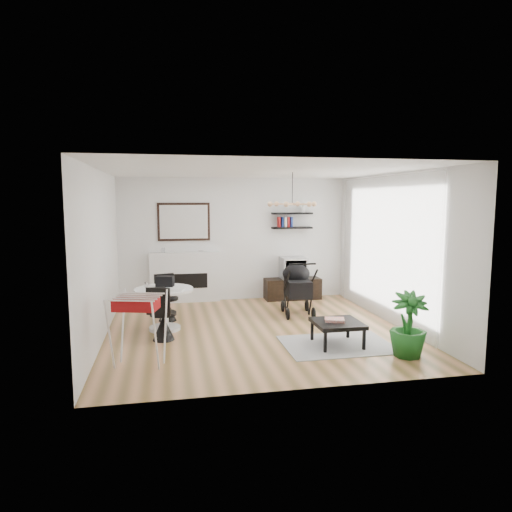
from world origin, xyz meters
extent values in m
plane|color=olive|center=(0.00, 0.00, 0.00)|extent=(5.00, 5.00, 0.00)
plane|color=white|center=(0.00, 0.00, 2.70)|extent=(5.00, 5.00, 0.00)
plane|color=white|center=(0.00, 2.50, 1.35)|extent=(5.00, 0.00, 5.00)
plane|color=white|center=(-2.50, 0.00, 1.35)|extent=(0.00, 5.00, 5.00)
plane|color=white|center=(2.50, 0.00, 1.35)|extent=(0.00, 5.00, 5.00)
cube|color=white|center=(2.40, 0.20, 1.35)|extent=(0.04, 3.60, 2.60)
cube|color=white|center=(-1.10, 2.42, 0.55)|extent=(1.50, 0.15, 1.10)
cube|color=black|center=(-1.10, 2.36, 0.48)|extent=(0.95, 0.06, 0.32)
cube|color=black|center=(-1.10, 2.48, 1.75)|extent=(1.12, 0.03, 0.82)
cube|color=white|center=(-1.10, 2.46, 1.75)|extent=(1.02, 0.01, 0.72)
cube|color=black|center=(1.28, 2.37, 1.60)|extent=(0.90, 0.25, 0.04)
cube|color=black|center=(1.28, 2.37, 1.92)|extent=(0.90, 0.25, 0.04)
cube|color=black|center=(1.28, 2.27, 0.23)|extent=(1.25, 0.44, 0.47)
cube|color=#B0B0B2|center=(1.29, 2.27, 0.71)|extent=(0.55, 0.48, 0.48)
cube|color=black|center=(1.29, 2.03, 0.71)|extent=(0.47, 0.01, 0.39)
cylinder|color=white|center=(-1.54, 0.34, 0.03)|extent=(0.53, 0.53, 0.06)
cylinder|color=white|center=(-1.54, 0.34, 0.37)|extent=(0.13, 0.13, 0.63)
cylinder|color=white|center=(-1.54, 0.34, 0.71)|extent=(0.99, 0.99, 0.04)
imported|color=black|center=(-1.66, 0.29, 0.74)|extent=(0.33, 0.24, 0.02)
cube|color=black|center=(-1.52, 0.53, 0.81)|extent=(0.33, 0.24, 0.18)
cube|color=white|center=(-1.37, 0.20, 0.73)|extent=(0.39, 0.36, 0.01)
cylinder|color=white|center=(-1.84, 0.49, 0.77)|extent=(0.05, 0.05, 0.09)
cylinder|color=black|center=(-1.49, 0.93, 0.42)|extent=(0.41, 0.41, 0.05)
cone|color=black|center=(-1.49, 0.93, 0.19)|extent=(0.33, 0.33, 0.39)
cube|color=black|center=(-1.54, 1.11, 0.65)|extent=(0.37, 0.14, 0.42)
cylinder|color=black|center=(-1.56, -0.24, 0.43)|extent=(0.42, 0.42, 0.05)
cone|color=black|center=(-1.56, -0.24, 0.20)|extent=(0.34, 0.34, 0.40)
cube|color=black|center=(-1.63, -0.42, 0.67)|extent=(0.37, 0.17, 0.43)
cube|color=maroon|center=(-1.88, -1.34, 0.86)|extent=(0.63, 0.46, 0.15)
cube|color=black|center=(0.99, 0.88, 0.54)|extent=(0.51, 0.71, 0.31)
ellipsoid|color=black|center=(1.01, 1.08, 0.78)|extent=(0.54, 0.54, 0.38)
cylinder|color=black|center=(0.95, 0.46, 1.06)|extent=(0.49, 0.08, 0.03)
torus|color=black|center=(0.78, 1.21, 0.10)|extent=(0.08, 0.24, 0.23)
torus|color=black|center=(1.27, 1.16, 0.10)|extent=(0.08, 0.24, 0.23)
torus|color=black|center=(0.72, 0.59, 0.10)|extent=(0.08, 0.24, 0.23)
torus|color=black|center=(1.21, 0.54, 0.10)|extent=(0.08, 0.24, 0.23)
cube|color=gray|center=(1.07, -1.02, 0.01)|extent=(1.66, 1.20, 0.01)
cube|color=black|center=(1.06, -1.03, 0.34)|extent=(0.71, 0.71, 0.06)
cube|color=black|center=(0.76, -1.33, 0.16)|extent=(0.04, 0.04, 0.30)
cube|color=black|center=(1.37, -1.33, 0.16)|extent=(0.04, 0.04, 0.30)
cube|color=black|center=(0.76, -0.72, 0.16)|extent=(0.04, 0.04, 0.30)
cube|color=black|center=(1.37, -0.72, 0.16)|extent=(0.04, 0.04, 0.30)
cube|color=#E04E38|center=(1.03, -1.00, 0.40)|extent=(0.35, 0.31, 0.04)
imported|color=#1A5B1C|center=(1.86, -1.70, 0.47)|extent=(0.62, 0.62, 0.93)
camera|label=1|loc=(-1.48, -7.46, 2.24)|focal=32.00mm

